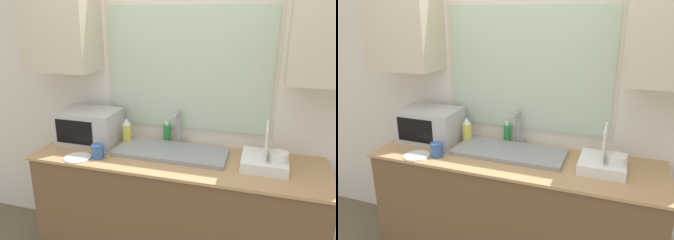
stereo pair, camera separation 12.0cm
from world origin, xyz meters
The scene contains 10 objects.
countertop centered at (0.00, 0.30, 0.46)m, with size 2.03×0.63×0.91m.
wall_back centered at (0.00, 0.59, 1.42)m, with size 6.00×0.38×2.60m.
sink_basin centered at (-0.05, 0.35, 0.92)m, with size 0.80×0.34×0.03m.
faucet centered at (-0.05, 0.53, 1.07)m, with size 0.08×0.18×0.27m.
microwave centered at (-0.73, 0.39, 1.04)m, with size 0.47×0.32×0.26m.
dish_rack centered at (0.61, 0.32, 0.96)m, with size 0.29×0.31×0.29m.
spray_bottle centered at (-0.43, 0.44, 1.01)m, with size 0.07×0.07×0.21m.
soap_bottle centered at (-0.15, 0.56, 0.99)m, with size 0.05×0.05×0.17m.
mug_near_sink centered at (-0.52, 0.13, 0.96)m, with size 0.12×0.09×0.10m.
small_plate centered at (-0.65, 0.08, 0.92)m, with size 0.18×0.18×0.01m.
Camera 1 is at (0.56, -1.74, 1.87)m, focal length 35.00 mm.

